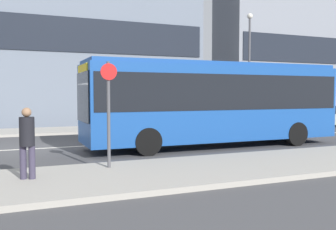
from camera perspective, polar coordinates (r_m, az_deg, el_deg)
ground_plane at (r=15.26m, az=-19.93°, el=-4.87°), size 120.00×120.00×0.00m
sidewalk_near at (r=9.10m, az=-18.08°, el=-9.87°), size 44.00×3.50×0.13m
sidewalk_far at (r=21.45m, az=-20.71°, el=-2.41°), size 44.00×3.50×0.13m
lane_centerline at (r=15.26m, az=-19.93°, el=-4.86°), size 41.80×0.16×0.01m
apartment_block_right_tower at (r=37.10m, az=20.03°, el=16.19°), size 16.36×4.33×21.07m
city_bus at (r=15.00m, az=6.95°, el=2.44°), size 10.33×2.54×3.30m
parked_car_0 at (r=22.65m, az=12.05°, el=-0.45°), size 4.48×1.81×1.42m
parked_car_1 at (r=25.90m, az=21.99°, el=-0.23°), size 4.18×1.89×1.34m
pedestrian_near_stop at (r=9.24m, az=-20.68°, el=-3.40°), size 0.34×0.34×1.66m
bus_stop_sign at (r=10.05m, az=-9.04°, el=1.32°), size 0.44×0.12×2.83m
street_lamp at (r=25.05m, az=12.30°, el=8.61°), size 0.36×0.36×7.15m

